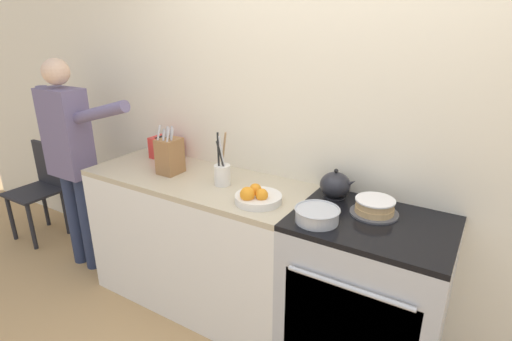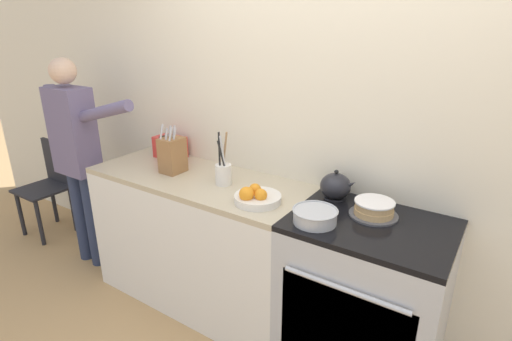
{
  "view_description": "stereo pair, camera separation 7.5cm",
  "coord_description": "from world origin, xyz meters",
  "px_view_note": "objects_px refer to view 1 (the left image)",
  "views": [
    {
      "loc": [
        0.81,
        -1.53,
        1.86
      ],
      "look_at": [
        -0.29,
        0.27,
        1.08
      ],
      "focal_mm": 28.0,
      "sensor_mm": 36.0,
      "label": 1
    },
    {
      "loc": [
        0.88,
        -1.49,
        1.86
      ],
      "look_at": [
        -0.29,
        0.27,
        1.08
      ],
      "focal_mm": 28.0,
      "sensor_mm": 36.0,
      "label": 2
    }
  ],
  "objects_px": {
    "stove_range": "(364,298)",
    "person_baker": "(70,150)",
    "fruit_bowl": "(257,197)",
    "knife_block": "(170,156)",
    "utensil_crock": "(222,173)",
    "toaster": "(166,148)",
    "dining_chair": "(42,184)",
    "tea_kettle": "(335,185)",
    "mixing_bowl": "(317,215)",
    "layer_cake": "(375,207)"
  },
  "relations": [
    {
      "from": "fruit_bowl",
      "to": "dining_chair",
      "type": "xyz_separation_m",
      "value": [
        -2.35,
        0.12,
        -0.47
      ]
    },
    {
      "from": "layer_cake",
      "to": "tea_kettle",
      "type": "bearing_deg",
      "value": 159.11
    },
    {
      "from": "dining_chair",
      "to": "tea_kettle",
      "type": "bearing_deg",
      "value": -4.06
    },
    {
      "from": "toaster",
      "to": "dining_chair",
      "type": "height_order",
      "value": "toaster"
    },
    {
      "from": "knife_block",
      "to": "utensil_crock",
      "type": "relative_size",
      "value": 0.99
    },
    {
      "from": "tea_kettle",
      "to": "dining_chair",
      "type": "height_order",
      "value": "tea_kettle"
    },
    {
      "from": "person_baker",
      "to": "dining_chair",
      "type": "xyz_separation_m",
      "value": [
        -0.75,
        0.15,
        -0.49
      ]
    },
    {
      "from": "layer_cake",
      "to": "tea_kettle",
      "type": "relative_size",
      "value": 1.18
    },
    {
      "from": "tea_kettle",
      "to": "toaster",
      "type": "bearing_deg",
      "value": 179.29
    },
    {
      "from": "tea_kettle",
      "to": "dining_chair",
      "type": "relative_size",
      "value": 0.25
    },
    {
      "from": "layer_cake",
      "to": "toaster",
      "type": "bearing_deg",
      "value": 175.87
    },
    {
      "from": "stove_range",
      "to": "tea_kettle",
      "type": "relative_size",
      "value": 4.39
    },
    {
      "from": "fruit_bowl",
      "to": "person_baker",
      "type": "height_order",
      "value": "person_baker"
    },
    {
      "from": "tea_kettle",
      "to": "layer_cake",
      "type": "bearing_deg",
      "value": -20.89
    },
    {
      "from": "fruit_bowl",
      "to": "dining_chair",
      "type": "distance_m",
      "value": 2.4
    },
    {
      "from": "knife_block",
      "to": "toaster",
      "type": "distance_m",
      "value": 0.32
    },
    {
      "from": "utensil_crock",
      "to": "person_baker",
      "type": "bearing_deg",
      "value": -173.47
    },
    {
      "from": "tea_kettle",
      "to": "toaster",
      "type": "relative_size",
      "value": 0.9
    },
    {
      "from": "layer_cake",
      "to": "dining_chair",
      "type": "bearing_deg",
      "value": -178.38
    },
    {
      "from": "layer_cake",
      "to": "tea_kettle",
      "type": "height_order",
      "value": "tea_kettle"
    },
    {
      "from": "knife_block",
      "to": "dining_chair",
      "type": "bearing_deg",
      "value": 179.36
    },
    {
      "from": "knife_block",
      "to": "fruit_bowl",
      "type": "distance_m",
      "value": 0.74
    },
    {
      "from": "toaster",
      "to": "mixing_bowl",
      "type": "bearing_deg",
      "value": -14.56
    },
    {
      "from": "mixing_bowl",
      "to": "dining_chair",
      "type": "xyz_separation_m",
      "value": [
        -2.72,
        0.15,
        -0.47
      ]
    },
    {
      "from": "stove_range",
      "to": "fruit_bowl",
      "type": "xyz_separation_m",
      "value": [
        -0.61,
        -0.11,
        0.5
      ]
    },
    {
      "from": "tea_kettle",
      "to": "fruit_bowl",
      "type": "xyz_separation_m",
      "value": [
        -0.34,
        -0.3,
        -0.04
      ]
    },
    {
      "from": "tea_kettle",
      "to": "fruit_bowl",
      "type": "bearing_deg",
      "value": -138.83
    },
    {
      "from": "stove_range",
      "to": "utensil_crock",
      "type": "height_order",
      "value": "utensil_crock"
    },
    {
      "from": "mixing_bowl",
      "to": "utensil_crock",
      "type": "xyz_separation_m",
      "value": [
        -0.69,
        0.15,
        0.04
      ]
    },
    {
      "from": "layer_cake",
      "to": "utensil_crock",
      "type": "xyz_separation_m",
      "value": [
        -0.91,
        -0.09,
        0.04
      ]
    },
    {
      "from": "mixing_bowl",
      "to": "dining_chair",
      "type": "bearing_deg",
      "value": 176.81
    },
    {
      "from": "tea_kettle",
      "to": "mixing_bowl",
      "type": "relative_size",
      "value": 0.93
    },
    {
      "from": "knife_block",
      "to": "person_baker",
      "type": "distance_m",
      "value": 0.89
    },
    {
      "from": "dining_chair",
      "to": "mixing_bowl",
      "type": "bearing_deg",
      "value": -11.08
    },
    {
      "from": "tea_kettle",
      "to": "toaster",
      "type": "height_order",
      "value": "tea_kettle"
    },
    {
      "from": "stove_range",
      "to": "mixing_bowl",
      "type": "relative_size",
      "value": 4.07
    },
    {
      "from": "stove_range",
      "to": "person_baker",
      "type": "distance_m",
      "value": 2.27
    },
    {
      "from": "utensil_crock",
      "to": "toaster",
      "type": "bearing_deg",
      "value": 162.83
    },
    {
      "from": "stove_range",
      "to": "mixing_bowl",
      "type": "distance_m",
      "value": 0.57
    },
    {
      "from": "utensil_crock",
      "to": "dining_chair",
      "type": "xyz_separation_m",
      "value": [
        -2.04,
        0.01,
        -0.51
      ]
    },
    {
      "from": "layer_cake",
      "to": "fruit_bowl",
      "type": "height_order",
      "value": "fruit_bowl"
    },
    {
      "from": "toaster",
      "to": "tea_kettle",
      "type": "bearing_deg",
      "value": -0.71
    },
    {
      "from": "fruit_bowl",
      "to": "stove_range",
      "type": "bearing_deg",
      "value": 10.54
    },
    {
      "from": "person_baker",
      "to": "stove_range",
      "type": "bearing_deg",
      "value": 9.95
    },
    {
      "from": "tea_kettle",
      "to": "utensil_crock",
      "type": "bearing_deg",
      "value": -164.16
    },
    {
      "from": "tea_kettle",
      "to": "person_baker",
      "type": "xyz_separation_m",
      "value": [
        -1.94,
        -0.33,
        -0.02
      ]
    },
    {
      "from": "mixing_bowl",
      "to": "utensil_crock",
      "type": "bearing_deg",
      "value": 167.98
    },
    {
      "from": "toaster",
      "to": "dining_chair",
      "type": "relative_size",
      "value": 0.27
    },
    {
      "from": "mixing_bowl",
      "to": "knife_block",
      "type": "height_order",
      "value": "knife_block"
    },
    {
      "from": "knife_block",
      "to": "toaster",
      "type": "bearing_deg",
      "value": 138.22
    }
  ]
}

